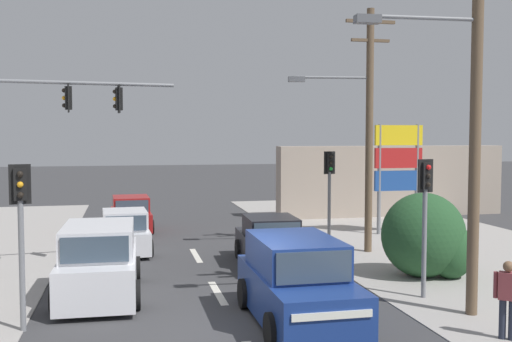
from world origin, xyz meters
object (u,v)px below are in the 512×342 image
object	(u,v)px
shopping_plaza_sign	(398,163)
sedan_crossing_left	(271,244)
pedestal_signal_right_kerb	(425,204)
pedestal_signal_far_median	(329,182)
hatchback_oncoming_near	(131,215)
pedestal_signal_left_kerb	(21,218)
pedestrian_at_kerb	(508,296)
traffic_signal_mast	(41,136)
hatchback_kerbside_parked	(125,233)
utility_pole_midground_right	(365,122)
utility_pole_foreground_right	(470,96)
suv_receding_far	(99,263)
suv_oncoming_mid	(297,284)

from	to	relation	value
shopping_plaza_sign	sedan_crossing_left	bearing A→B (deg)	-144.30
pedestal_signal_right_kerb	pedestal_signal_far_median	size ratio (longest dim) A/B	1.00
pedestal_signal_far_median	shopping_plaza_sign	xyz separation A→B (m)	(3.79, 2.16, 0.57)
pedestal_signal_right_kerb	shopping_plaza_sign	size ratio (longest dim) A/B	0.77
hatchback_oncoming_near	pedestal_signal_far_median	bearing A→B (deg)	-36.51
pedestal_signal_left_kerb	pedestrian_at_kerb	world-z (taller)	pedestal_signal_left_kerb
traffic_signal_mast	sedan_crossing_left	world-z (taller)	traffic_signal_mast
hatchback_oncoming_near	hatchback_kerbside_parked	xyz separation A→B (m)	(-0.25, -4.78, 0.00)
hatchback_oncoming_near	hatchback_kerbside_parked	distance (m)	4.79
shopping_plaza_sign	utility_pole_midground_right	bearing A→B (deg)	-130.70
utility_pole_foreground_right	pedestal_signal_far_median	distance (m)	9.12
pedestal_signal_far_median	hatchback_kerbside_parked	xyz separation A→B (m)	(-7.44, 0.54, -1.71)
traffic_signal_mast	sedan_crossing_left	size ratio (longest dim) A/B	1.40
utility_pole_midground_right	traffic_signal_mast	distance (m)	10.75
traffic_signal_mast	pedestal_signal_left_kerb	size ratio (longest dim) A/B	1.69
utility_pole_midground_right	pedestrian_at_kerb	size ratio (longest dim) A/B	5.25
shopping_plaza_sign	hatchback_kerbside_parked	xyz separation A→B (m)	(-11.22, -1.63, -2.28)
pedestrian_at_kerb	suv_receding_far	bearing A→B (deg)	147.98
shopping_plaza_sign	pedestrian_at_kerb	world-z (taller)	shopping_plaza_sign
utility_pole_foreground_right	hatchback_oncoming_near	xyz separation A→B (m)	(-7.47, 14.04, -4.35)
sedan_crossing_left	suv_oncoming_mid	world-z (taller)	suv_oncoming_mid
suv_oncoming_mid	pedestrian_at_kerb	world-z (taller)	suv_oncoming_mid
pedestal_signal_far_median	hatchback_oncoming_near	world-z (taller)	pedestal_signal_far_median
utility_pole_midground_right	hatchback_kerbside_parked	distance (m)	9.36
shopping_plaza_sign	pedestal_signal_left_kerb	bearing A→B (deg)	-143.40
pedestrian_at_kerb	pedestal_signal_left_kerb	bearing A→B (deg)	164.52
pedestrian_at_kerb	utility_pole_midground_right	bearing A→B (deg)	85.57
pedestal_signal_left_kerb	sedan_crossing_left	xyz separation A→B (m)	(6.67, 5.11, -1.71)
utility_pole_midground_right	hatchback_kerbside_parked	size ratio (longest dim) A/B	2.31
traffic_signal_mast	pedestal_signal_far_median	xyz separation A→B (m)	(9.76, 2.66, -1.73)
utility_pole_foreground_right	utility_pole_midground_right	bearing A→B (deg)	85.47
traffic_signal_mast	pedestal_signal_far_median	world-z (taller)	traffic_signal_mast
utility_pole_midground_right	suv_receding_far	xyz separation A→B (m)	(-8.93, -4.05, -3.75)
utility_pole_foreground_right	pedestal_signal_far_median	xyz separation A→B (m)	(-0.28, 8.72, -2.64)
utility_pole_foreground_right	shopping_plaza_sign	distance (m)	11.62
traffic_signal_mast	pedestal_signal_left_kerb	xyz separation A→B (m)	(0.23, -5.07, -1.73)
pedestal_signal_right_kerb	hatchback_kerbside_parked	world-z (taller)	pedestal_signal_right_kerb
utility_pole_midground_right	sedan_crossing_left	distance (m)	5.60
traffic_signal_mast	pedestal_signal_left_kerb	bearing A→B (deg)	-87.42
utility_pole_foreground_right	pedestal_signal_right_kerb	world-z (taller)	utility_pole_foreground_right
pedestal_signal_right_kerb	suv_receding_far	xyz separation A→B (m)	(-8.09, 1.92, -1.53)
hatchback_oncoming_near	suv_receding_far	size ratio (longest dim) A/B	0.81
utility_pole_foreground_right	suv_oncoming_mid	size ratio (longest dim) A/B	2.07
suv_oncoming_mid	hatchback_kerbside_parked	world-z (taller)	suv_oncoming_mid
pedestrian_at_kerb	sedan_crossing_left	bearing A→B (deg)	111.24
sedan_crossing_left	suv_receding_far	world-z (taller)	suv_receding_far
sedan_crossing_left	hatchback_oncoming_near	world-z (taller)	sedan_crossing_left
pedestal_signal_left_kerb	sedan_crossing_left	size ratio (longest dim) A/B	0.83
pedestal_signal_far_median	shopping_plaza_sign	bearing A→B (deg)	29.74
pedestal_signal_left_kerb	sedan_crossing_left	distance (m)	8.58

